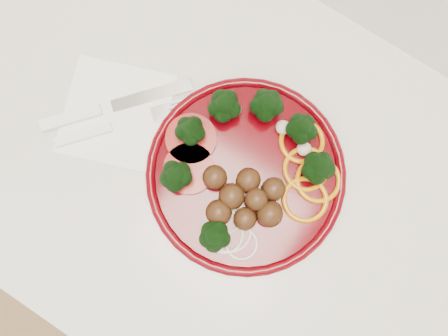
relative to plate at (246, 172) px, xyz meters
The scene contains 5 objects.
counter 0.47m from the plate, 121.55° to the right, with size 2.40×0.60×0.90m.
plate is the anchor object (origin of this frame).
napkin 0.21m from the plate, behind, with size 0.15×0.15×0.00m, color white.
knife 0.23m from the plate, 169.85° to the right, with size 0.16×0.18×0.01m.
fork 0.22m from the plate, 163.34° to the right, with size 0.14×0.16×0.01m.
Camera 1 is at (0.03, 1.64, 1.52)m, focal length 35.00 mm.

